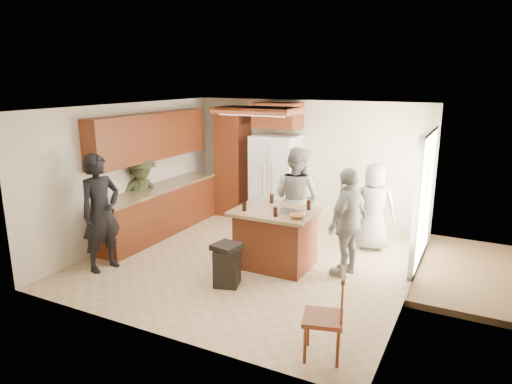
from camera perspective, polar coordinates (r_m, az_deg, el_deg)
The scene contains 12 objects.
person_front_left at distance 7.41m, azimuth -18.82°, elevation -2.47°, with size 0.67×0.49×1.84m, color black.
person_behind_left at distance 7.90m, azimuth 5.08°, elevation -0.84°, with size 0.88×0.54×1.81m, color gray.
person_behind_right at distance 8.16m, azimuth 14.49°, elevation -1.78°, with size 0.75×0.49×1.53m, color gray.
person_side_right at distance 6.97m, azimuth 11.39°, elevation -3.75°, with size 0.98×0.50×1.67m, color gray.
person_counter at distance 8.71m, azimuth -14.09°, elevation -0.56°, with size 1.02×0.48×1.59m, color #2F361F.
left_cabinetry at distance 8.86m, azimuth -12.32°, elevation 0.86°, with size 0.64×3.00×2.30m.
back_wall_units at distance 9.74m, azimuth -1.54°, elevation 4.92°, with size 1.80×0.60×2.45m.
refrigerator at distance 9.42m, azimuth 2.44°, elevation 1.62°, with size 0.90×0.76×1.80m.
kitchen_island at distance 7.27m, azimuth 2.47°, elevation -5.69°, with size 1.28×1.03×0.93m.
island_items at distance 6.95m, azimuth 3.79°, elevation -2.36°, with size 1.03×0.74×0.15m.
trash_bin at distance 6.67m, azimuth -3.66°, elevation -9.02°, with size 0.42×0.42×0.63m.
spindle_chair at distance 5.08m, azimuth 8.63°, elevation -15.34°, with size 0.51×0.51×0.99m.
Camera 1 is at (3.25, -6.25, 2.94)m, focal length 32.00 mm.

